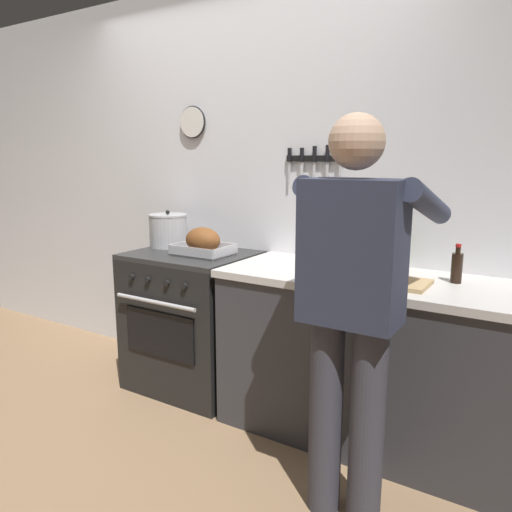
# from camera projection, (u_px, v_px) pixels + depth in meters

# --- Properties ---
(ground_plane) EXTENTS (8.00, 8.00, 0.00)m
(ground_plane) POSITION_uv_depth(u_px,v_px,m) (100.00, 472.00, 2.39)
(ground_plane) COLOR #937251
(wall_back) EXTENTS (6.00, 0.13, 2.60)m
(wall_back) POSITION_uv_depth(u_px,v_px,m) (250.00, 188.00, 3.26)
(wall_back) COLOR silver
(wall_back) RESTS_ON ground
(counter_block) EXTENTS (2.03, 0.65, 0.90)m
(counter_block) POSITION_uv_depth(u_px,v_px,m) (411.00, 368.00, 2.50)
(counter_block) COLOR #38383D
(counter_block) RESTS_ON ground
(stove) EXTENTS (0.76, 0.67, 0.90)m
(stove) POSITION_uv_depth(u_px,v_px,m) (193.00, 320.00, 3.24)
(stove) COLOR black
(stove) RESTS_ON ground
(person_cook) EXTENTS (0.51, 0.63, 1.66)m
(person_cook) POSITION_uv_depth(u_px,v_px,m) (353.00, 298.00, 1.95)
(person_cook) COLOR #383842
(person_cook) RESTS_ON ground
(roasting_pan) EXTENTS (0.35, 0.26, 0.17)m
(roasting_pan) POSITION_uv_depth(u_px,v_px,m) (203.00, 243.00, 3.07)
(roasting_pan) COLOR #B7B7BC
(roasting_pan) RESTS_ON stove
(stock_pot) EXTENTS (0.26, 0.26, 0.25)m
(stock_pot) POSITION_uv_depth(u_px,v_px,m) (168.00, 230.00, 3.36)
(stock_pot) COLOR #B7B7BC
(stock_pot) RESTS_ON stove
(cutting_board) EXTENTS (0.36, 0.24, 0.02)m
(cutting_board) POSITION_uv_depth(u_px,v_px,m) (390.00, 282.00, 2.38)
(cutting_board) COLOR tan
(cutting_board) RESTS_ON counter_block
(bottle_olive_oil) EXTENTS (0.06, 0.06, 0.30)m
(bottle_olive_oil) POSITION_uv_depth(u_px,v_px,m) (404.00, 249.00, 2.61)
(bottle_olive_oil) COLOR #385623
(bottle_olive_oil) RESTS_ON counter_block
(bottle_hot_sauce) EXTENTS (0.05, 0.05, 0.20)m
(bottle_hot_sauce) POSITION_uv_depth(u_px,v_px,m) (327.00, 251.00, 2.76)
(bottle_hot_sauce) COLOR red
(bottle_hot_sauce) RESTS_ON counter_block
(bottle_soy_sauce) EXTENTS (0.05, 0.05, 0.19)m
(bottle_soy_sauce) POSITION_uv_depth(u_px,v_px,m) (457.00, 267.00, 2.39)
(bottle_soy_sauce) COLOR black
(bottle_soy_sauce) RESTS_ON counter_block
(bottle_dish_soap) EXTENTS (0.07, 0.07, 0.20)m
(bottle_dish_soap) POSITION_uv_depth(u_px,v_px,m) (338.00, 254.00, 2.70)
(bottle_dish_soap) COLOR #338CCC
(bottle_dish_soap) RESTS_ON counter_block
(bottle_cooking_oil) EXTENTS (0.08, 0.08, 0.25)m
(bottle_cooking_oil) POSITION_uv_depth(u_px,v_px,m) (382.00, 253.00, 2.58)
(bottle_cooking_oil) COLOR gold
(bottle_cooking_oil) RESTS_ON counter_block
(bottle_wine_red) EXTENTS (0.07, 0.07, 0.30)m
(bottle_wine_red) POSITION_uv_depth(u_px,v_px,m) (368.00, 245.00, 2.72)
(bottle_wine_red) COLOR #47141E
(bottle_wine_red) RESTS_ON counter_block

